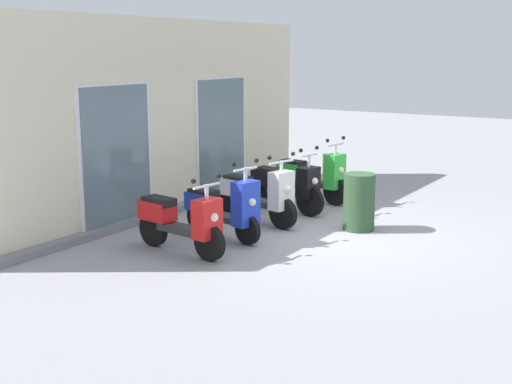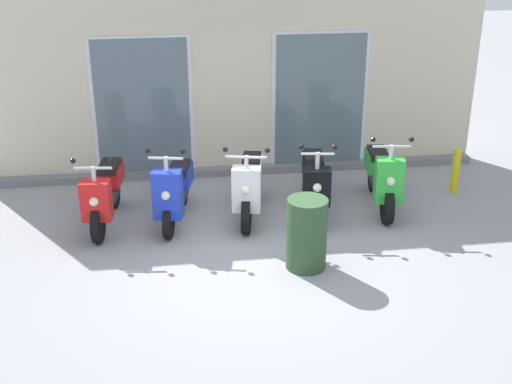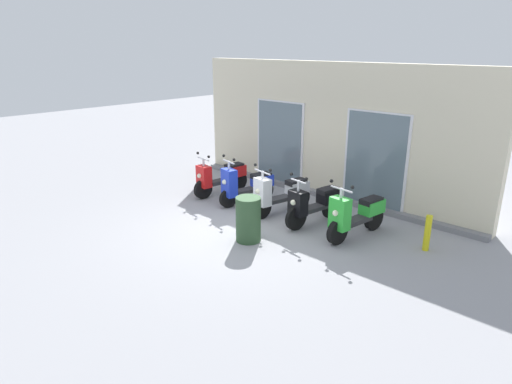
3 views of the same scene
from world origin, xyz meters
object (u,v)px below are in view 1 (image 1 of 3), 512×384
(scooter_blue, at_px, (224,207))
(scooter_black, at_px, (286,185))
(scooter_green, at_px, (312,176))
(curb_bollard, at_px, (325,171))
(trash_bin, at_px, (359,202))
(scooter_white, at_px, (258,195))
(scooter_red, at_px, (181,221))

(scooter_blue, relative_size, scooter_black, 0.95)
(scooter_green, height_order, curb_bollard, scooter_green)
(curb_bollard, bearing_deg, scooter_blue, -173.99)
(scooter_black, height_order, trash_bin, scooter_black)
(curb_bollard, distance_m, trash_bin, 3.40)
(scooter_green, bearing_deg, curb_bollard, 16.22)
(scooter_white, relative_size, trash_bin, 1.83)
(scooter_red, height_order, scooter_white, scooter_white)
(curb_bollard, bearing_deg, scooter_black, -170.51)
(trash_bin, bearing_deg, scooter_red, 147.66)
(scooter_red, height_order, scooter_blue, scooter_blue)
(scooter_white, relative_size, scooter_black, 1.02)
(curb_bollard, relative_size, trash_bin, 0.78)
(scooter_white, distance_m, trash_bin, 1.65)
(scooter_green, bearing_deg, trash_bin, -132.45)
(scooter_white, xyz_separation_m, trash_bin, (0.49, -1.57, -0.02))
(scooter_blue, bearing_deg, scooter_black, 1.91)
(scooter_red, bearing_deg, scooter_white, -0.39)
(scooter_blue, bearing_deg, scooter_white, 2.81)
(scooter_white, bearing_deg, curb_bollard, 7.03)
(scooter_red, relative_size, scooter_blue, 1.06)
(scooter_blue, relative_size, scooter_green, 0.93)
(scooter_black, xyz_separation_m, scooter_green, (1.01, 0.01, -0.00))
(scooter_black, distance_m, curb_bollard, 2.35)
(scooter_blue, relative_size, scooter_white, 0.93)
(curb_bollard, bearing_deg, scooter_white, -172.97)
(scooter_green, distance_m, trash_bin, 2.16)
(scooter_green, bearing_deg, scooter_black, -179.64)
(scooter_blue, distance_m, scooter_black, 2.00)
(scooter_white, height_order, trash_bin, scooter_white)
(scooter_white, xyz_separation_m, curb_bollard, (3.26, 0.40, -0.13))
(scooter_red, relative_size, scooter_white, 0.99)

